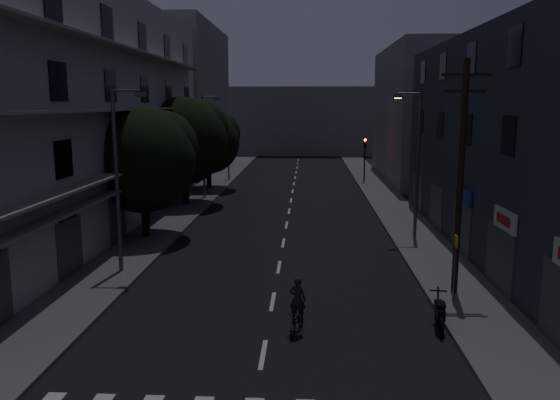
# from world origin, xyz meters

# --- Properties ---
(ground) EXTENTS (160.00, 160.00, 0.00)m
(ground) POSITION_xyz_m (0.00, 25.00, 0.00)
(ground) COLOR black
(ground) RESTS_ON ground
(sidewalk_left) EXTENTS (3.00, 90.00, 0.15)m
(sidewalk_left) POSITION_xyz_m (-7.50, 25.00, 0.07)
(sidewalk_left) COLOR #565659
(sidewalk_left) RESTS_ON ground
(sidewalk_right) EXTENTS (3.00, 90.00, 0.15)m
(sidewalk_right) POSITION_xyz_m (7.50, 25.00, 0.07)
(sidewalk_right) COLOR #565659
(sidewalk_right) RESTS_ON ground
(lane_markings) EXTENTS (0.15, 60.50, 0.01)m
(lane_markings) POSITION_xyz_m (0.00, 31.25, 0.01)
(lane_markings) COLOR beige
(lane_markings) RESTS_ON ground
(building_left) EXTENTS (7.00, 36.00, 14.00)m
(building_left) POSITION_xyz_m (-11.98, 18.00, 6.99)
(building_left) COLOR #ADADA8
(building_left) RESTS_ON ground
(building_right) EXTENTS (6.19, 28.00, 11.00)m
(building_right) POSITION_xyz_m (11.99, 14.00, 5.50)
(building_right) COLOR #292D38
(building_right) RESTS_ON ground
(building_far_left) EXTENTS (6.00, 20.00, 16.00)m
(building_far_left) POSITION_xyz_m (-12.00, 48.00, 8.00)
(building_far_left) COLOR slate
(building_far_left) RESTS_ON ground
(building_far_right) EXTENTS (6.00, 20.00, 13.00)m
(building_far_right) POSITION_xyz_m (12.00, 42.00, 6.50)
(building_far_right) COLOR slate
(building_far_right) RESTS_ON ground
(building_far_end) EXTENTS (24.00, 8.00, 10.00)m
(building_far_end) POSITION_xyz_m (0.00, 70.00, 5.00)
(building_far_end) COLOR slate
(building_far_end) RESTS_ON ground
(tree_near) EXTENTS (5.81, 5.81, 7.16)m
(tree_near) POSITION_xyz_m (-7.72, 16.21, 4.63)
(tree_near) COLOR black
(tree_near) RESTS_ON sidewalk_left
(tree_mid) EXTENTS (6.41, 6.41, 7.88)m
(tree_mid) POSITION_xyz_m (-7.73, 26.48, 5.08)
(tree_mid) COLOR black
(tree_mid) RESTS_ON sidewalk_left
(tree_far) EXTENTS (5.52, 5.52, 6.82)m
(tree_far) POSITION_xyz_m (-7.37, 34.07, 4.42)
(tree_far) COLOR black
(tree_far) RESTS_ON sidewalk_left
(traffic_signal_far_right) EXTENTS (0.28, 0.37, 4.10)m
(traffic_signal_far_right) POSITION_xyz_m (6.74, 39.02, 3.10)
(traffic_signal_far_right) COLOR black
(traffic_signal_far_right) RESTS_ON sidewalk_right
(traffic_signal_far_left) EXTENTS (0.28, 0.37, 4.10)m
(traffic_signal_far_left) POSITION_xyz_m (-6.49, 39.75, 3.10)
(traffic_signal_far_left) COLOR black
(traffic_signal_far_left) RESTS_ON sidewalk_left
(street_lamp_left_near) EXTENTS (1.51, 0.25, 8.00)m
(street_lamp_left_near) POSITION_xyz_m (-6.87, 9.65, 4.60)
(street_lamp_left_near) COLOR #585B60
(street_lamp_left_near) RESTS_ON sidewalk_left
(street_lamp_right) EXTENTS (1.51, 0.25, 8.00)m
(street_lamp_right) POSITION_xyz_m (7.20, 16.68, 4.60)
(street_lamp_right) COLOR #505257
(street_lamp_right) RESTS_ON sidewalk_right
(street_lamp_left_far) EXTENTS (1.51, 0.25, 8.00)m
(street_lamp_left_far) POSITION_xyz_m (-6.83, 29.37, 4.60)
(street_lamp_left_far) COLOR slate
(street_lamp_left_far) RESTS_ON sidewalk_left
(utility_pole) EXTENTS (1.80, 0.24, 9.00)m
(utility_pole) POSITION_xyz_m (7.12, 7.51, 4.87)
(utility_pole) COLOR black
(utility_pole) RESTS_ON sidewalk_right
(bus_stop_sign) EXTENTS (0.06, 0.35, 2.52)m
(bus_stop_sign) POSITION_xyz_m (6.84, 6.59, 1.89)
(bus_stop_sign) COLOR #595B60
(bus_stop_sign) RESTS_ON sidewalk_right
(motorcycle) EXTENTS (0.59, 2.01, 1.29)m
(motorcycle) POSITION_xyz_m (5.77, 4.21, 0.51)
(motorcycle) COLOR black
(motorcycle) RESTS_ON ground
(cyclist) EXTENTS (0.88, 1.61, 1.93)m
(cyclist) POSITION_xyz_m (1.00, 3.64, 0.65)
(cyclist) COLOR black
(cyclist) RESTS_ON ground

